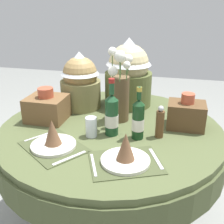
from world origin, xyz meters
TOP-DOWN VIEW (x-y plane):
  - ground at (0.00, 0.00)m, footprint 8.00×8.00m
  - dining_table at (0.00, 0.00)m, footprint 1.40×1.40m
  - place_setting_left at (-0.23, -0.33)m, footprint 0.43×0.41m
  - place_setting_right at (0.17, -0.38)m, footprint 0.42×0.37m
  - flower_vase at (0.04, 0.10)m, footprint 0.16×0.25m
  - wine_bottle_left at (0.03, -0.11)m, footprint 0.08×0.08m
  - wine_bottle_centre at (0.19, -0.12)m, footprint 0.07×0.07m
  - tumbler_near_right at (-0.08, -0.16)m, footprint 0.07×0.07m
  - pepper_mill at (0.30, -0.08)m, footprint 0.05×0.05m
  - gift_tub_back_left at (-0.29, 0.26)m, footprint 0.28×0.28m
  - gift_tub_back_centre at (0.03, 0.40)m, footprint 0.34×0.34m
  - woven_basket_side_left at (-0.42, -0.00)m, footprint 0.24×0.22m
  - woven_basket_side_right at (0.45, 0.10)m, footprint 0.22×0.17m

SIDE VIEW (x-z plane):
  - ground at x=0.00m, z-range 0.00..0.00m
  - dining_table at x=0.00m, z-range 0.24..0.99m
  - place_setting_left at x=-0.23m, z-range 0.72..0.88m
  - place_setting_right at x=0.17m, z-range 0.72..0.88m
  - tumbler_near_right at x=-0.08m, z-range 0.75..0.87m
  - woven_basket_side_right at x=0.45m, z-range 0.73..0.94m
  - woven_basket_side_left at x=-0.42m, z-range 0.73..0.94m
  - pepper_mill at x=0.30m, z-range 0.74..0.93m
  - wine_bottle_centre at x=0.19m, z-range 0.71..1.02m
  - wine_bottle_left at x=0.03m, z-range 0.71..1.04m
  - flower_vase at x=0.04m, z-range 0.72..1.19m
  - gift_tub_back_left at x=-0.29m, z-range 0.76..1.16m
  - gift_tub_back_centre at x=0.03m, z-range 0.76..1.25m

